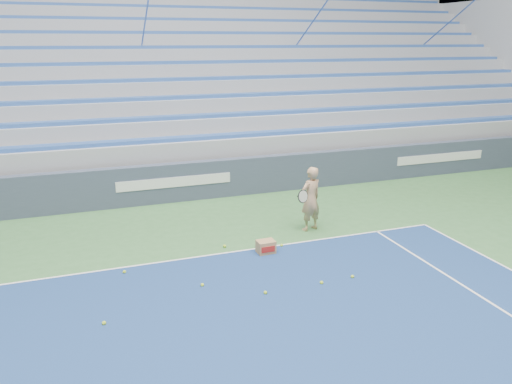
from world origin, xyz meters
TOP-DOWN VIEW (x-y plane):
  - sponsor_barrier at (0.00, 15.88)m, footprint 30.00×0.32m
  - bleachers at (0.00, 21.60)m, footprint 31.00×9.15m
  - tennis_player at (2.65, 12.55)m, footprint 0.93×0.88m
  - ball_box at (1.17, 11.62)m, footprint 0.39×0.31m
  - tennis_ball_0 at (0.53, 9.91)m, footprint 0.07×0.07m
  - tennis_ball_1 at (-2.28, 9.83)m, footprint 0.07×0.07m
  - tennis_ball_2 at (1.66, 9.92)m, footprint 0.07×0.07m
  - tennis_ball_3 at (1.62, 11.82)m, footprint 0.07×0.07m
  - tennis_ball_4 at (-0.48, 10.58)m, footprint 0.07×0.07m
  - tennis_ball_5 at (-1.79, 11.62)m, footprint 0.07×0.07m
  - tennis_ball_6 at (2.33, 9.95)m, footprint 0.07×0.07m
  - tennis_ball_7 at (0.42, 12.20)m, footprint 0.07×0.07m

SIDE VIEW (x-z plane):
  - tennis_ball_0 at x=0.53m, z-range 0.00..0.07m
  - tennis_ball_1 at x=-2.28m, z-range 0.00..0.07m
  - tennis_ball_2 at x=1.66m, z-range 0.00..0.07m
  - tennis_ball_3 at x=1.62m, z-range 0.00..0.07m
  - tennis_ball_4 at x=-0.48m, z-range 0.00..0.07m
  - tennis_ball_5 at x=-1.79m, z-range 0.00..0.07m
  - tennis_ball_6 at x=2.33m, z-range 0.00..0.07m
  - tennis_ball_7 at x=0.42m, z-range 0.00..0.07m
  - ball_box at x=1.17m, z-range 0.00..0.28m
  - sponsor_barrier at x=0.00m, z-range 0.00..1.10m
  - tennis_player at x=2.65m, z-range 0.00..1.57m
  - bleachers at x=0.00m, z-range -1.29..6.01m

